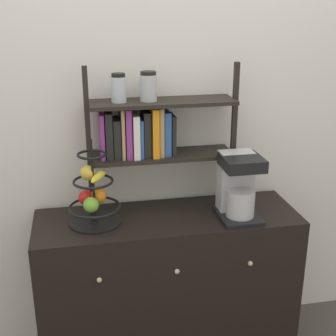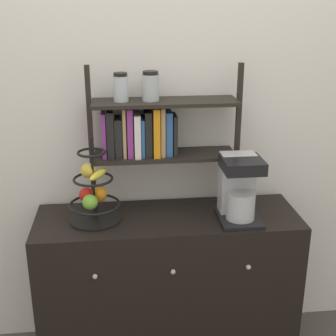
% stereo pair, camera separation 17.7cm
% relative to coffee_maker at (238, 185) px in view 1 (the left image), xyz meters
% --- Properties ---
extents(wall_back, '(7.00, 0.05, 2.60)m').
position_rel_coffee_maker_xyz_m(wall_back, '(-0.34, 0.30, 0.34)').
color(wall_back, silver).
rests_on(wall_back, ground_plane).
extents(sideboard, '(1.29, 0.44, 0.81)m').
position_rel_coffee_maker_xyz_m(sideboard, '(-0.34, 0.05, -0.56)').
color(sideboard, black).
rests_on(sideboard, ground_plane).
extents(coffee_maker, '(0.19, 0.24, 0.31)m').
position_rel_coffee_maker_xyz_m(coffee_maker, '(0.00, 0.00, 0.00)').
color(coffee_maker, black).
rests_on(coffee_maker, sideboard).
extents(fruit_stand, '(0.25, 0.25, 0.41)m').
position_rel_coffee_maker_xyz_m(fruit_stand, '(-0.69, 0.05, -0.02)').
color(fruit_stand, black).
rests_on(fruit_stand, sideboard).
extents(shelf_hutch, '(0.74, 0.20, 0.72)m').
position_rel_coffee_maker_xyz_m(shelf_hutch, '(-0.41, 0.17, 0.26)').
color(shelf_hutch, black).
rests_on(shelf_hutch, sideboard).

